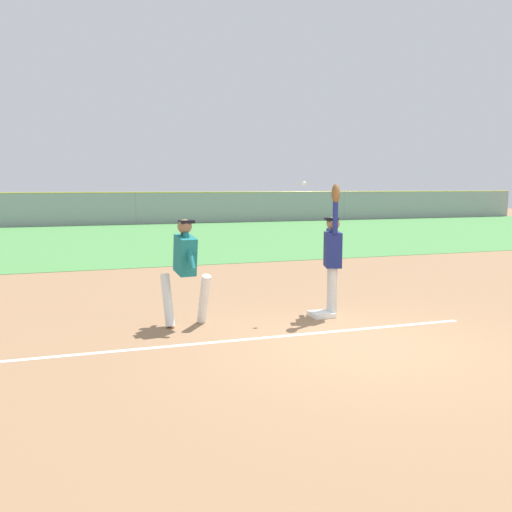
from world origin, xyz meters
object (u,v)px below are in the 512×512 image
at_px(baseball, 304,183).
at_px(parked_car_blue, 59,212).
at_px(first_base, 321,314).
at_px(runner, 185,264).
at_px(parked_car_white, 217,209).
at_px(parked_car_black, 143,211).
at_px(fielder, 333,251).

relative_size(baseball, parked_car_blue, 0.02).
bearing_deg(first_base, baseball, 140.12).
distance_m(runner, parked_car_white, 28.73).
bearing_deg(first_base, parked_car_blue, 99.38).
distance_m(parked_car_black, parked_car_white, 5.16).
bearing_deg(runner, baseball, -4.66).
distance_m(fielder, runner, 2.56).
distance_m(first_base, parked_car_white, 28.35).
bearing_deg(first_base, fielder, 12.30).
bearing_deg(parked_car_blue, parked_car_black, -6.20).
bearing_deg(parked_car_blue, parked_car_white, 1.64).
xyz_separation_m(parked_car_blue, parked_car_black, (5.05, -0.58, 0.00)).
relative_size(runner, parked_car_white, 0.38).
bearing_deg(runner, parked_car_white, 68.18).
bearing_deg(parked_car_blue, first_base, -80.29).
distance_m(runner, baseball, 2.44).
xyz_separation_m(baseball, parked_car_blue, (-4.30, 27.33, -1.61)).
distance_m(first_base, parked_car_blue, 27.93).
xyz_separation_m(first_base, fielder, (0.22, 0.05, 1.08)).
xyz_separation_m(first_base, runner, (-2.33, 0.17, 0.96)).
bearing_deg(fielder, parked_car_black, -72.28).
distance_m(runner, parked_car_black, 26.95).
bearing_deg(parked_car_black, baseball, -94.26).
bearing_deg(runner, fielder, -8.56).
relative_size(runner, parked_car_blue, 0.39).
distance_m(fielder, parked_car_blue, 27.91).
bearing_deg(parked_car_white, parked_car_blue, 178.57).
relative_size(fielder, parked_car_blue, 0.52).
distance_m(fielder, baseball, 1.27).
bearing_deg(parked_car_blue, baseball, -80.74).
relative_size(first_base, baseball, 5.14).
height_order(baseball, parked_car_black, baseball).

